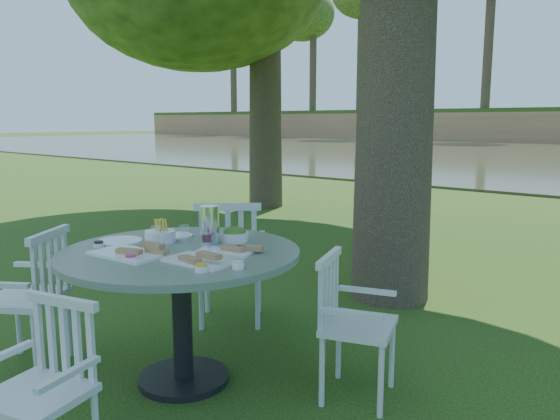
# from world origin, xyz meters

# --- Properties ---
(ground) EXTENTS (140.00, 140.00, 0.00)m
(ground) POSITION_xyz_m (0.00, 0.00, 0.00)
(ground) COLOR #19370B
(ground) RESTS_ON ground
(table) EXTENTS (1.44, 1.44, 0.84)m
(table) POSITION_xyz_m (0.45, -1.28, 0.69)
(table) COLOR black
(table) RESTS_ON ground
(chair_ne) EXTENTS (0.52, 0.53, 0.84)m
(chair_ne) POSITION_xyz_m (1.30, -0.77, 0.49)
(chair_ne) COLOR silver
(chair_ne) RESTS_ON ground
(chair_nw) EXTENTS (0.69, 0.68, 0.99)m
(chair_nw) POSITION_xyz_m (-0.00, -0.41, 0.58)
(chair_nw) COLOR silver
(chair_nw) RESTS_ON ground
(chair_sw) EXTENTS (0.62, 0.63, 0.92)m
(chair_sw) POSITION_xyz_m (-0.41, -1.76, 0.54)
(chair_sw) COLOR silver
(chair_sw) RESTS_ON ground
(chair_se) EXTENTS (0.50, 0.48, 0.81)m
(chair_se) POSITION_xyz_m (0.69, -2.24, 0.48)
(chair_se) COLOR silver
(chair_se) RESTS_ON ground
(tableware) EXTENTS (1.20, 0.90, 0.24)m
(tableware) POSITION_xyz_m (0.40, -1.20, 0.89)
(tableware) COLOR white
(tableware) RESTS_ON table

